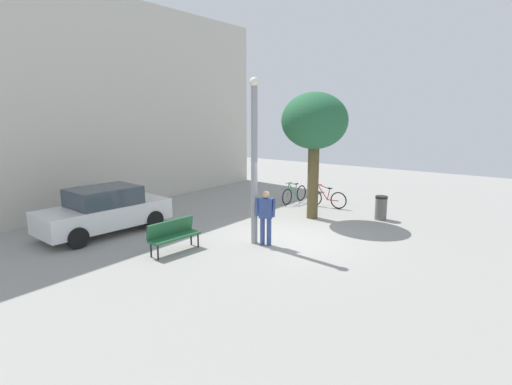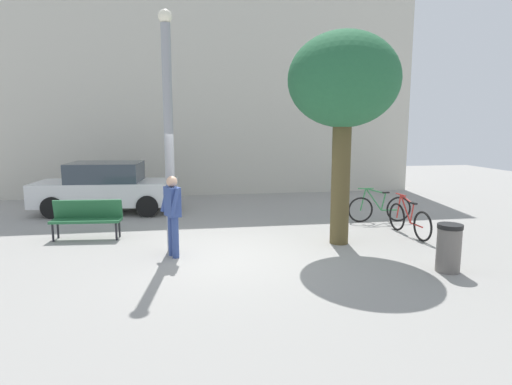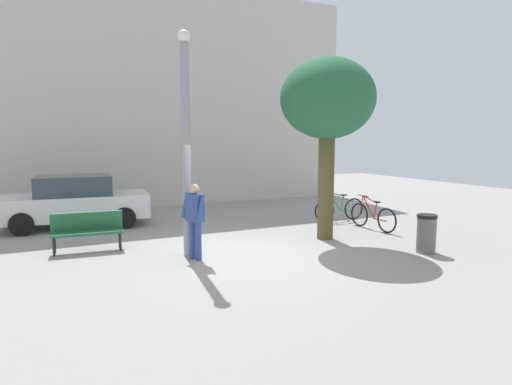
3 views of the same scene
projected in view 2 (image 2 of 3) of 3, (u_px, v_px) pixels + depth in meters
ground_plane at (229, 256)px, 8.96m from camera, size 36.00×36.00×0.00m
building_facade at (205, 84)px, 17.13m from camera, size 16.40×2.00×8.55m
lamppost at (169, 128)px, 8.94m from camera, size 0.28×0.28×4.95m
person_by_lamppost at (172, 211)px, 8.81m from camera, size 0.45×0.63×1.67m
park_bench at (87, 216)px, 10.31m from camera, size 1.63×0.60×0.92m
plaza_tree at (343, 84)px, 9.43m from camera, size 2.43×2.43×4.69m
bicycle_red at (409, 220)px, 10.61m from camera, size 0.18×1.81×0.97m
bicycle_green at (379, 208)px, 12.09m from camera, size 1.81×0.17×0.97m
parked_car_white at (107, 188)px, 13.38m from camera, size 4.32×2.08×1.55m
trash_bin at (449, 248)px, 7.98m from camera, size 0.45×0.45×0.89m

